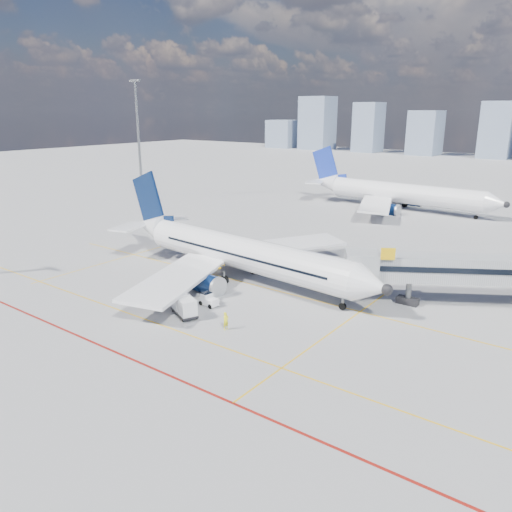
# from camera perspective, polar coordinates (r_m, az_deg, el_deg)

# --- Properties ---
(ground) EXTENTS (420.00, 420.00, 0.00)m
(ground) POSITION_cam_1_polar(r_m,az_deg,el_deg) (51.84, -6.30, -5.52)
(ground) COLOR gray
(ground) RESTS_ON ground
(apron_markings) EXTENTS (90.00, 35.12, 0.01)m
(apron_markings) POSITION_cam_1_polar(r_m,az_deg,el_deg) (49.67, -9.88, -6.67)
(apron_markings) COLOR #D6A00B
(apron_markings) RESTS_ON ground
(jet_bridge) EXTENTS (23.55, 15.78, 6.30)m
(jet_bridge) POSITION_cam_1_polar(r_m,az_deg,el_deg) (54.98, 25.07, -1.59)
(jet_bridge) COLOR #979B9F
(jet_bridge) RESTS_ON ground
(floodlight_mast_nw) EXTENTS (3.20, 0.61, 25.45)m
(floodlight_mast_nw) POSITION_cam_1_polar(r_m,az_deg,el_deg) (115.79, -13.28, 13.17)
(floodlight_mast_nw) COLOR slate
(floodlight_mast_nw) RESTS_ON ground
(main_aircraft) EXTENTS (39.68, 34.53, 11.59)m
(main_aircraft) POSITION_cam_1_polar(r_m,az_deg,el_deg) (58.66, -2.46, 0.52)
(main_aircraft) COLOR white
(main_aircraft) RESTS_ON ground
(second_aircraft) EXTENTS (41.49, 36.12, 12.10)m
(second_aircraft) POSITION_cam_1_polar(r_m,az_deg,el_deg) (104.50, 15.76, 6.95)
(second_aircraft) COLOR white
(second_aircraft) RESTS_ON ground
(baggage_tug) EXTENTS (2.02, 1.35, 1.33)m
(baggage_tug) POSITION_cam_1_polar(r_m,az_deg,el_deg) (51.26, -5.47, -4.98)
(baggage_tug) COLOR white
(baggage_tug) RESTS_ON ground
(cargo_dolly) EXTENTS (3.85, 2.87, 1.93)m
(cargo_dolly) POSITION_cam_1_polar(r_m,az_deg,el_deg) (48.95, -8.22, -5.61)
(cargo_dolly) COLOR black
(cargo_dolly) RESTS_ON ground
(belt_loader) EXTENTS (5.40, 2.67, 2.18)m
(belt_loader) POSITION_cam_1_polar(r_m,az_deg,el_deg) (58.64, -6.67, -2.31)
(belt_loader) COLOR black
(belt_loader) RESTS_ON ground
(ramp_worker) EXTENTS (0.46, 0.65, 1.68)m
(ramp_worker) POSITION_cam_1_polar(r_m,az_deg,el_deg) (45.67, -3.46, -7.42)
(ramp_worker) COLOR yellow
(ramp_worker) RESTS_ON ground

